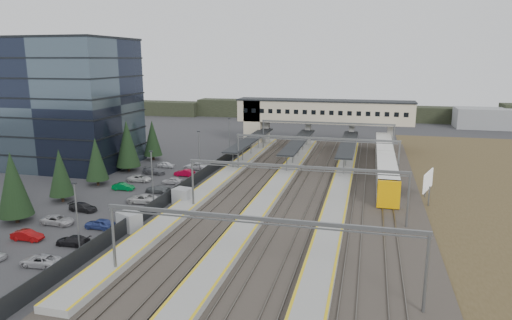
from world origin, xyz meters
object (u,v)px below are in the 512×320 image
(relay_cabin_near, at_px, (129,221))
(train, at_px, (385,162))
(footbridge, at_px, (312,114))
(billboard, at_px, (428,182))
(office_building, at_px, (64,103))
(relay_cabin_far, at_px, (183,196))

(relay_cabin_near, relative_size, train, 0.08)
(relay_cabin_near, bearing_deg, footbridge, 76.18)
(footbridge, relative_size, billboard, 7.72)
(footbridge, height_order, billboard, footbridge)
(office_building, xyz_separation_m, billboard, (65.61, -8.07, -9.17))
(relay_cabin_near, bearing_deg, relay_cabin_far, 78.74)
(office_building, xyz_separation_m, footbridge, (43.70, 30.00, -4.26))
(relay_cabin_near, relative_size, billboard, 0.62)
(footbridge, bearing_deg, relay_cabin_far, -104.41)
(relay_cabin_near, distance_m, footbridge, 60.96)
(billboard, bearing_deg, relay_cabin_far, -164.30)
(relay_cabin_near, height_order, billboard, billboard)
(footbridge, height_order, train, footbridge)
(office_building, height_order, relay_cabin_far, office_building)
(billboard, bearing_deg, footbridge, 119.92)
(footbridge, xyz_separation_m, billboard, (21.91, -38.07, -4.91))
(relay_cabin_near, height_order, footbridge, footbridge)
(relay_cabin_near, relative_size, relay_cabin_far, 1.14)
(office_building, distance_m, footbridge, 53.18)
(train, distance_m, billboard, 16.68)
(office_building, relative_size, footbridge, 0.60)
(footbridge, bearing_deg, train, -53.94)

